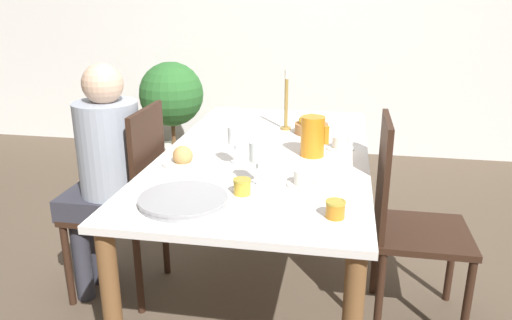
{
  "coord_description": "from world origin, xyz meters",
  "views": [
    {
      "loc": [
        0.36,
        -2.29,
        1.51
      ],
      "look_at": [
        0.0,
        -0.27,
        0.81
      ],
      "focal_mm": 35.0,
      "sensor_mm": 36.0,
      "label": 1
    }
  ],
  "objects_px": {
    "wine_glass_water": "(235,137)",
    "fruit_bowl": "(311,126)",
    "teacup_across": "(340,144)",
    "serving_tray": "(183,200)",
    "potted_plant": "(172,99)",
    "bread_plate": "(183,158)",
    "jam_jar_red": "(335,208)",
    "person_seated": "(104,163)",
    "chair_opposite": "(406,219)",
    "chair_person_side": "(129,199)",
    "jam_jar_amber": "(242,186)",
    "wine_glass_juice": "(257,154)",
    "candlestick_tall": "(286,106)",
    "red_pitcher": "(313,136)",
    "teacup_near_person": "(304,179)"
  },
  "relations": [
    {
      "from": "chair_person_side",
      "to": "wine_glass_water",
      "type": "distance_m",
      "value": 0.69
    },
    {
      "from": "jam_jar_amber",
      "to": "potted_plant",
      "type": "height_order",
      "value": "potted_plant"
    },
    {
      "from": "teacup_across",
      "to": "fruit_bowl",
      "type": "bearing_deg",
      "value": 122.35
    },
    {
      "from": "person_seated",
      "to": "wine_glass_water",
      "type": "xyz_separation_m",
      "value": [
        0.66,
        -0.05,
        0.18
      ]
    },
    {
      "from": "chair_person_side",
      "to": "candlestick_tall",
      "type": "distance_m",
      "value": 0.99
    },
    {
      "from": "potted_plant",
      "to": "wine_glass_water",
      "type": "bearing_deg",
      "value": -63.2
    },
    {
      "from": "chair_opposite",
      "to": "fruit_bowl",
      "type": "distance_m",
      "value": 0.75
    },
    {
      "from": "teacup_across",
      "to": "serving_tray",
      "type": "distance_m",
      "value": 0.97
    },
    {
      "from": "teacup_near_person",
      "to": "potted_plant",
      "type": "distance_m",
      "value": 2.58
    },
    {
      "from": "red_pitcher",
      "to": "serving_tray",
      "type": "distance_m",
      "value": 0.79
    },
    {
      "from": "chair_person_side",
      "to": "potted_plant",
      "type": "distance_m",
      "value": 1.99
    },
    {
      "from": "teacup_near_person",
      "to": "fruit_bowl",
      "type": "xyz_separation_m",
      "value": [
        -0.03,
        0.78,
        0.02
      ]
    },
    {
      "from": "teacup_across",
      "to": "serving_tray",
      "type": "xyz_separation_m",
      "value": [
        -0.56,
        -0.79,
        -0.01
      ]
    },
    {
      "from": "chair_opposite",
      "to": "fruit_bowl",
      "type": "bearing_deg",
      "value": -136.49
    },
    {
      "from": "person_seated",
      "to": "wine_glass_juice",
      "type": "xyz_separation_m",
      "value": [
        0.8,
        -0.27,
        0.18
      ]
    },
    {
      "from": "bread_plate",
      "to": "jam_jar_red",
      "type": "relative_size",
      "value": 2.7
    },
    {
      "from": "person_seated",
      "to": "potted_plant",
      "type": "distance_m",
      "value": 2.0
    },
    {
      "from": "fruit_bowl",
      "to": "potted_plant",
      "type": "distance_m",
      "value": 1.94
    },
    {
      "from": "bread_plate",
      "to": "candlestick_tall",
      "type": "relative_size",
      "value": 0.56
    },
    {
      "from": "teacup_across",
      "to": "person_seated",
      "type": "bearing_deg",
      "value": -165.37
    },
    {
      "from": "red_pitcher",
      "to": "wine_glass_juice",
      "type": "relative_size",
      "value": 1.04
    },
    {
      "from": "serving_tray",
      "to": "potted_plant",
      "type": "distance_m",
      "value": 2.64
    },
    {
      "from": "serving_tray",
      "to": "bread_plate",
      "type": "xyz_separation_m",
      "value": [
        -0.14,
        0.43,
        0.01
      ]
    },
    {
      "from": "serving_tray",
      "to": "fruit_bowl",
      "type": "xyz_separation_m",
      "value": [
        0.39,
        1.05,
        0.03
      ]
    },
    {
      "from": "red_pitcher",
      "to": "jam_jar_amber",
      "type": "height_order",
      "value": "red_pitcher"
    },
    {
      "from": "red_pitcher",
      "to": "teacup_across",
      "type": "bearing_deg",
      "value": 45.8
    },
    {
      "from": "person_seated",
      "to": "wine_glass_juice",
      "type": "height_order",
      "value": "person_seated"
    },
    {
      "from": "person_seated",
      "to": "potted_plant",
      "type": "height_order",
      "value": "person_seated"
    },
    {
      "from": "wine_glass_water",
      "to": "fruit_bowl",
      "type": "bearing_deg",
      "value": 63.57
    },
    {
      "from": "fruit_bowl",
      "to": "chair_opposite",
      "type": "bearing_deg",
      "value": -46.49
    },
    {
      "from": "teacup_near_person",
      "to": "bread_plate",
      "type": "relative_size",
      "value": 0.73
    },
    {
      "from": "wine_glass_water",
      "to": "person_seated",
      "type": "bearing_deg",
      "value": 176.08
    },
    {
      "from": "person_seated",
      "to": "potted_plant",
      "type": "xyz_separation_m",
      "value": [
        -0.36,
        1.97,
        -0.1
      ]
    },
    {
      "from": "person_seated",
      "to": "candlestick_tall",
      "type": "bearing_deg",
      "value": -53.01
    },
    {
      "from": "teacup_across",
      "to": "candlestick_tall",
      "type": "height_order",
      "value": "candlestick_tall"
    },
    {
      "from": "person_seated",
      "to": "serving_tray",
      "type": "height_order",
      "value": "person_seated"
    },
    {
      "from": "wine_glass_water",
      "to": "serving_tray",
      "type": "distance_m",
      "value": 0.48
    },
    {
      "from": "chair_opposite",
      "to": "wine_glass_juice",
      "type": "relative_size",
      "value": 5.33
    },
    {
      "from": "potted_plant",
      "to": "teacup_across",
      "type": "bearing_deg",
      "value": -48.62
    },
    {
      "from": "wine_glass_water",
      "to": "fruit_bowl",
      "type": "height_order",
      "value": "wine_glass_water"
    },
    {
      "from": "chair_opposite",
      "to": "jam_jar_amber",
      "type": "bearing_deg",
      "value": -58.84
    },
    {
      "from": "wine_glass_water",
      "to": "serving_tray",
      "type": "xyz_separation_m",
      "value": [
        -0.1,
        -0.45,
        -0.12
      ]
    },
    {
      "from": "serving_tray",
      "to": "jam_jar_red",
      "type": "xyz_separation_m",
      "value": [
        0.55,
        -0.02,
        0.02
      ]
    },
    {
      "from": "jam_jar_red",
      "to": "fruit_bowl",
      "type": "bearing_deg",
      "value": 98.65
    },
    {
      "from": "red_pitcher",
      "to": "wine_glass_juice",
      "type": "distance_m",
      "value": 0.47
    },
    {
      "from": "wine_glass_juice",
      "to": "wine_glass_water",
      "type": "bearing_deg",
      "value": 121.63
    },
    {
      "from": "candlestick_tall",
      "to": "wine_glass_juice",
      "type": "bearing_deg",
      "value": -90.42
    },
    {
      "from": "chair_opposite",
      "to": "person_seated",
      "type": "xyz_separation_m",
      "value": [
        -1.44,
        -0.04,
        0.2
      ]
    },
    {
      "from": "wine_glass_water",
      "to": "serving_tray",
      "type": "bearing_deg",
      "value": -101.94
    },
    {
      "from": "jam_jar_amber",
      "to": "wine_glass_water",
      "type": "bearing_deg",
      "value": 107.0
    }
  ]
}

